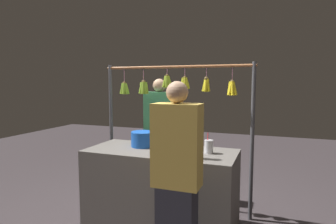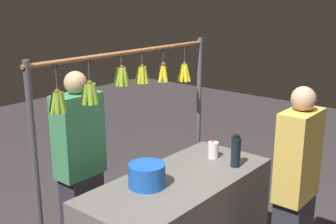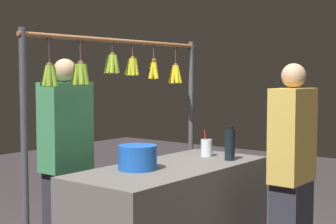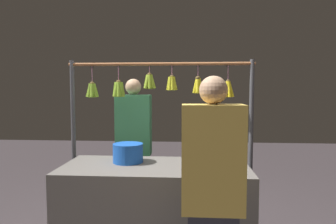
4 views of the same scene
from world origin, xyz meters
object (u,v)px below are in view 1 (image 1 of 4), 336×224
Objects in this scene: customer_person at (177,182)px; vendor_person at (160,139)px; drink_cup at (209,147)px; water_bottle at (199,146)px; blue_bucket at (143,139)px.

vendor_person is at bearing -63.04° from customer_person.
vendor_person reaches higher than drink_cup.
vendor_person is (0.83, -0.71, -0.11)m from drink_cup.
drink_cup is at bearing -100.51° from water_bottle.
blue_bucket is (0.71, -0.29, -0.04)m from water_bottle.
customer_person is (0.04, 0.52, -0.19)m from water_bottle.
drink_cup is at bearing 139.49° from vendor_person.
drink_cup is at bearing -96.05° from customer_person.
drink_cup is (-0.76, 0.05, -0.02)m from blue_bucket.
blue_bucket is 0.17× the size of customer_person.
water_bottle is at bearing 129.56° from vendor_person.
vendor_person reaches higher than water_bottle.
customer_person reaches higher than drink_cup.
vendor_person is at bearing -40.51° from drink_cup.
customer_person reaches higher than water_bottle.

